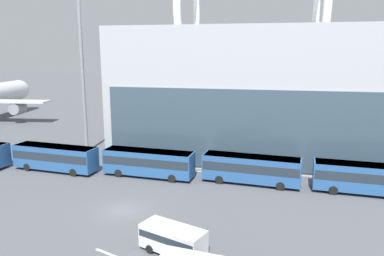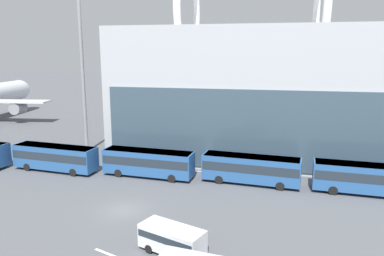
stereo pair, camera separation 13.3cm
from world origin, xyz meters
TOP-DOWN VIEW (x-y plane):
  - ground_plane at (0.00, 0.00)m, footprint 440.00×440.00m
  - airliner_at_gate_far at (-0.26, 45.08)m, footprint 35.77×39.08m
  - shuttle_bus_1 at (-13.56, 9.90)m, footprint 11.68×3.88m
  - shuttle_bus_2 at (-0.84, 10.22)m, footprint 11.63×3.58m
  - shuttle_bus_3 at (11.88, 10.38)m, footprint 11.67×3.83m
  - shuttle_bus_4 at (24.60, 9.66)m, footprint 11.63×3.56m
  - service_van_foreground at (6.86, -6.79)m, footprint 5.61×3.83m
  - floodlight_mast at (-14.16, 19.57)m, footprint 2.83×2.83m
  - lane_stripe_1 at (7.86, 14.24)m, footprint 10.43×2.48m

SIDE VIEW (x-z plane):
  - ground_plane at x=0.00m, z-range 0.00..0.00m
  - lane_stripe_1 at x=7.86m, z-range 0.00..0.01m
  - service_van_foreground at x=6.86m, z-range 0.20..2.37m
  - shuttle_bus_1 at x=-13.56m, z-range 0.29..3.65m
  - shuttle_bus_2 at x=-0.84m, z-range 0.29..3.65m
  - shuttle_bus_3 at x=11.88m, z-range 0.29..3.65m
  - shuttle_bus_4 at x=24.60m, z-range 0.29..3.65m
  - airliner_at_gate_far at x=-0.26m, z-range -2.21..13.27m
  - floodlight_mast at x=-14.16m, z-range 6.00..37.09m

